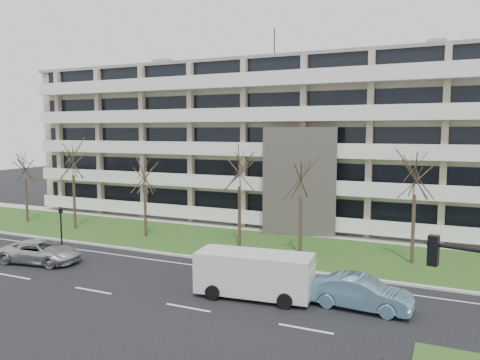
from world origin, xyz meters
The scene contains 16 objects.
ground centered at (0.00, 0.00, 0.00)m, with size 160.00×160.00×0.00m, color black.
grass_verge centered at (0.00, 13.00, 0.03)m, with size 90.00×10.00×0.06m, color #2D4F1A.
curb centered at (0.00, 8.00, 0.06)m, with size 90.00×0.35×0.12m, color #B2B2AD.
sidewalk centered at (0.00, 18.50, 0.04)m, with size 90.00×2.00×0.08m, color #B2B2AD.
lane_edge_line centered at (0.00, 6.50, 0.01)m, with size 90.00×0.12×0.01m, color white.
apartment_building centered at (-0.01, 25.32, 7.61)m, with size 60.50×15.10×18.75m.
silver_pickup centered at (-12.93, 2.85, 0.75)m, with size 2.48×5.39×1.50m, color #AFB2B7.
blue_sedan centered at (7.77, 3.39, 0.81)m, with size 1.70×4.89×1.61m, color #75A8CB.
white_van centered at (2.46, 2.78, 1.41)m, with size 6.26×2.96×2.35m.
pedestrian_signal centered at (-15.09, 6.78, 1.91)m, with size 0.34×0.30×2.99m.
tree_0 centered at (-25.18, 12.48, 5.75)m, with size 3.70×3.70×7.40m.
tree_1 centered at (-18.65, 11.90, 6.67)m, with size 4.29×4.29×8.57m.
tree_2 centered at (-11.10, 11.92, 5.46)m, with size 3.51×3.51×7.02m.
tree_3 centered at (-2.69, 12.04, 6.37)m, with size 4.09×4.09×8.19m.
tree_4 centered at (2.10, 11.84, 5.83)m, with size 3.75×3.75×7.49m.
tree_5 centered at (9.45, 12.69, 6.37)m, with size 4.09×4.09×8.19m.
Camera 1 is at (11.54, -19.22, 8.70)m, focal length 35.00 mm.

